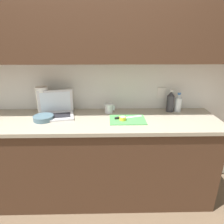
% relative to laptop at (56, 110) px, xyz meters
% --- Properties ---
extents(ground_plane, '(12.00, 12.00, 0.00)m').
position_rel_laptop_xyz_m(ground_plane, '(0.37, -0.10, -0.96)').
color(ground_plane, brown).
rests_on(ground_plane, ground).
extents(wall_back, '(5.20, 0.38, 2.60)m').
position_rel_laptop_xyz_m(wall_back, '(0.37, 0.14, 0.60)').
color(wall_back, white).
rests_on(wall_back, ground_plane).
extents(counter_unit, '(2.48, 0.62, 0.90)m').
position_rel_laptop_xyz_m(counter_unit, '(0.34, -0.10, -0.50)').
color(counter_unit, '#472D1E').
rests_on(counter_unit, ground_plane).
extents(laptop, '(0.38, 0.30, 0.25)m').
position_rel_laptop_xyz_m(laptop, '(0.00, 0.00, 0.00)').
color(laptop, silver).
rests_on(laptop, counter_unit).
extents(cutting_board, '(0.34, 0.25, 0.01)m').
position_rel_laptop_xyz_m(cutting_board, '(0.71, -0.13, -0.06)').
color(cutting_board, '#4C9E51').
rests_on(cutting_board, counter_unit).
extents(knife, '(0.28, 0.11, 0.02)m').
position_rel_laptop_xyz_m(knife, '(0.68, -0.09, -0.04)').
color(knife, silver).
rests_on(knife, cutting_board).
extents(lemon_half_cut, '(0.06, 0.06, 0.03)m').
position_rel_laptop_xyz_m(lemon_half_cut, '(0.66, -0.14, -0.04)').
color(lemon_half_cut, yellow).
rests_on(lemon_half_cut, cutting_board).
extents(bottle_green_soda, '(0.08, 0.08, 0.24)m').
position_rel_laptop_xyz_m(bottle_green_soda, '(1.19, 0.12, 0.05)').
color(bottle_green_soda, '#333338').
rests_on(bottle_green_soda, counter_unit).
extents(bottle_oil_tall, '(0.07, 0.07, 0.20)m').
position_rel_laptop_xyz_m(bottle_oil_tall, '(1.27, 0.12, 0.03)').
color(bottle_oil_tall, silver).
rests_on(bottle_oil_tall, counter_unit).
extents(measuring_cup, '(0.11, 0.09, 0.09)m').
position_rel_laptop_xyz_m(measuring_cup, '(0.53, 0.09, -0.01)').
color(measuring_cup, silver).
rests_on(measuring_cup, counter_unit).
extents(bowl_white, '(0.19, 0.19, 0.05)m').
position_rel_laptop_xyz_m(bowl_white, '(-0.10, -0.11, -0.04)').
color(bowl_white, slate).
rests_on(bowl_white, counter_unit).
extents(paper_towel_roll, '(0.12, 0.12, 0.28)m').
position_rel_laptop_xyz_m(paper_towel_roll, '(-0.15, 0.09, 0.08)').
color(paper_towel_roll, white).
rests_on(paper_towel_roll, counter_unit).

